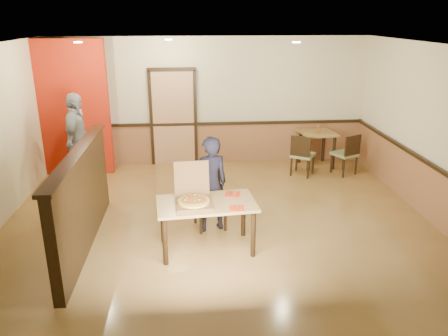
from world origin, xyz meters
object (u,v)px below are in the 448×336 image
at_px(side_chair_left, 302,154).
at_px(diner, 210,184).
at_px(pizza_box, 193,199).
at_px(diner_chair, 209,195).
at_px(side_chair_right, 347,153).
at_px(side_table, 317,140).
at_px(condiment, 319,129).
at_px(passerby, 77,140).
at_px(main_table, 206,209).

height_order(side_chair_left, diner, diner).
distance_m(diner, pizza_box, 0.69).
distance_m(diner_chair, diner, 0.28).
height_order(side_chair_right, diner, diner).
relative_size(diner_chair, pizza_box, 1.55).
relative_size(side_table, condiment, 4.94).
height_order(side_table, condiment, condiment).
bearing_deg(side_chair_left, diner, 79.81).
bearing_deg(passerby, diner_chair, -127.62).
relative_size(side_chair_left, condiment, 5.42).
bearing_deg(main_table, passerby, 125.32).
bearing_deg(pizza_box, passerby, 124.59).
relative_size(side_table, diner, 0.53).
bearing_deg(side_chair_right, main_table, 17.31).
bearing_deg(passerby, side_chair_left, -86.67).
relative_size(side_chair_right, passerby, 0.48).
height_order(side_chair_right, side_table, side_chair_right).
xyz_separation_m(main_table, side_chair_left, (2.11, 2.91, -0.15)).
distance_m(main_table, side_table, 4.37).
height_order(main_table, condiment, condiment).
xyz_separation_m(side_table, diner, (-2.51, -2.89, 0.16)).
xyz_separation_m(side_chair_left, condiment, (0.48, 0.53, 0.38)).
bearing_deg(side_chair_left, diner_chair, 77.57).
bearing_deg(passerby, condiment, -80.85).
height_order(diner_chair, condiment, diner_chair).
bearing_deg(diner_chair, diner, -93.30).
relative_size(diner, condiment, 9.33).
distance_m(diner_chair, condiment, 3.69).
distance_m(side_table, pizza_box, 4.50).
relative_size(side_table, pizza_box, 1.30).
distance_m(pizza_box, condiment, 4.43).
xyz_separation_m(main_table, condiment, (2.59, 3.44, 0.24)).
xyz_separation_m(side_chair_right, passerby, (-5.46, -0.16, 0.44)).
bearing_deg(pizza_box, side_table, 47.74).
bearing_deg(pizza_box, condiment, 47.16).
height_order(side_chair_left, side_table, side_chair_left).
xyz_separation_m(diner, condiment, (2.50, 2.82, 0.11)).
bearing_deg(side_chair_left, pizza_box, 83.23).
distance_m(side_chair_left, passerby, 4.52).
relative_size(side_chair_left, side_chair_right, 1.00).
height_order(side_table, passerby, passerby).
bearing_deg(condiment, side_chair_right, -47.72).
xyz_separation_m(side_chair_left, diner, (-2.02, -2.29, 0.28)).
bearing_deg(diner, side_table, -147.74).
height_order(diner_chair, side_table, diner_chair).
xyz_separation_m(side_chair_left, pizza_box, (-2.29, -2.92, 0.32)).
distance_m(side_chair_right, condiment, 0.81).
xyz_separation_m(passerby, pizza_box, (2.21, -2.76, -0.12)).
bearing_deg(diner, pizza_box, 50.40).
xyz_separation_m(diner, pizza_box, (-0.27, -0.64, 0.04)).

